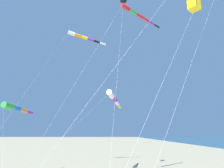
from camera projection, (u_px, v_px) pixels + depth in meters
kite_windsock_checkered_midright at (113, 98)px, 26.19m from camera, size 9.57×15.67×10.27m
kite_windsock_teal_far_right at (15, 108)px, 22.50m from camera, size 5.29×12.71×8.29m
kite_windsock_small_distant at (137, 14)px, 22.01m from camera, size 13.32×8.10×17.95m
kite_windsock_long_streamer_left at (82, 37)px, 31.35m from camera, size 11.25×13.83×20.35m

